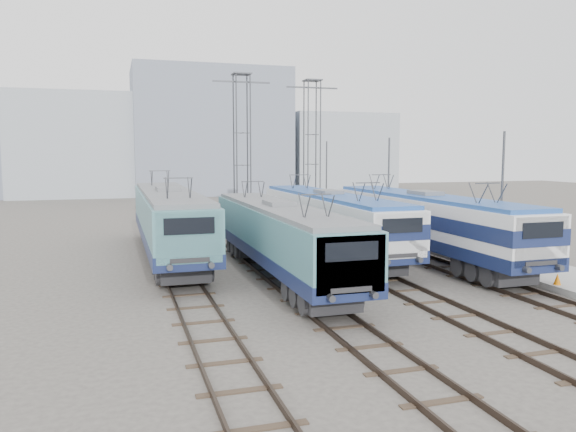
# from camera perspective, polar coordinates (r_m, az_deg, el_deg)

# --- Properties ---
(ground) EXTENTS (160.00, 160.00, 0.00)m
(ground) POSITION_cam_1_polar(r_m,az_deg,el_deg) (23.98, 6.99, -7.97)
(ground) COLOR #514C47
(platform) EXTENTS (4.00, 70.00, 0.30)m
(platform) POSITION_cam_1_polar(r_m,az_deg,el_deg) (35.71, 16.77, -3.20)
(platform) COLOR #9E9E99
(platform) RESTS_ON ground
(locomotive_far_left) EXTENTS (2.98, 18.83, 3.54)m
(locomotive_far_left) POSITION_cam_1_polar(r_m,az_deg,el_deg) (32.19, -12.02, -0.15)
(locomotive_far_left) COLOR #16214B
(locomotive_far_left) RESTS_ON ground
(locomotive_center_left) EXTENTS (2.71, 17.12, 3.22)m
(locomotive_center_left) POSITION_cam_1_polar(r_m,az_deg,el_deg) (26.31, -0.83, -1.88)
(locomotive_center_left) COLOR #16214B
(locomotive_center_left) RESTS_ON ground
(locomotive_center_right) EXTENTS (2.80, 17.67, 3.32)m
(locomotive_center_right) POSITION_cam_1_polar(r_m,az_deg,el_deg) (32.59, 4.23, -0.09)
(locomotive_center_right) COLOR #16214B
(locomotive_center_right) RESTS_ON ground
(locomotive_far_right) EXTENTS (2.84, 17.96, 3.38)m
(locomotive_far_right) POSITION_cam_1_polar(r_m,az_deg,el_deg) (31.79, 13.86, -0.36)
(locomotive_far_right) COLOR #16214B
(locomotive_far_right) RESTS_ON ground
(catenary_tower_west) EXTENTS (4.50, 1.20, 12.00)m
(catenary_tower_west) POSITION_cam_1_polar(r_m,az_deg,el_deg) (44.23, -4.69, 7.29)
(catenary_tower_west) COLOR #3F4247
(catenary_tower_west) RESTS_ON ground
(catenary_tower_east) EXTENTS (4.50, 1.20, 12.00)m
(catenary_tower_east) POSITION_cam_1_polar(r_m,az_deg,el_deg) (47.96, 2.46, 7.24)
(catenary_tower_east) COLOR #3F4247
(catenary_tower_east) RESTS_ON ground
(mast_front) EXTENTS (0.12, 0.12, 7.00)m
(mast_front) POSITION_cam_1_polar(r_m,az_deg,el_deg) (29.54, 20.87, 1.26)
(mast_front) COLOR #3F4247
(mast_front) RESTS_ON ground
(mast_mid) EXTENTS (0.12, 0.12, 7.00)m
(mast_mid) POSITION_cam_1_polar(r_m,az_deg,el_deg) (39.67, 10.16, 2.78)
(mast_mid) COLOR #3F4247
(mast_mid) RESTS_ON ground
(mast_rear) EXTENTS (0.12, 0.12, 7.00)m
(mast_rear) POSITION_cam_1_polar(r_m,az_deg,el_deg) (50.61, 3.92, 3.63)
(mast_rear) COLOR #3F4247
(mast_rear) RESTS_ON ground
(safety_cone) EXTENTS (0.31, 0.31, 0.49)m
(safety_cone) POSITION_cam_1_polar(r_m,az_deg,el_deg) (26.90, 25.69, -5.80)
(safety_cone) COLOR orange
(safety_cone) RESTS_ON platform
(building_west) EXTENTS (18.00, 12.00, 14.00)m
(building_west) POSITION_cam_1_polar(r_m,az_deg,el_deg) (83.31, -20.33, 6.73)
(building_west) COLOR #A2ACB5
(building_west) RESTS_ON ground
(building_center) EXTENTS (22.00, 14.00, 18.00)m
(building_center) POSITION_cam_1_polar(r_m,az_deg,el_deg) (84.34, -7.95, 8.42)
(building_center) COLOR gray
(building_center) RESTS_ON ground
(building_east) EXTENTS (16.00, 12.00, 12.00)m
(building_east) POSITION_cam_1_polar(r_m,az_deg,el_deg) (89.70, 4.88, 6.41)
(building_east) COLOR #A2ACB5
(building_east) RESTS_ON ground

